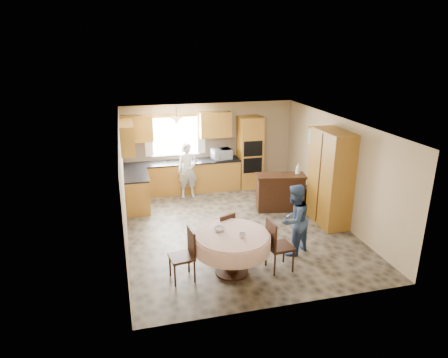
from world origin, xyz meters
TOP-DOWN VIEW (x-y plane):
  - floor at (0.00, 0.00)m, footprint 5.00×6.00m
  - ceiling at (0.00, 0.00)m, footprint 5.00×6.00m
  - wall_back at (0.00, 3.00)m, footprint 5.00×0.02m
  - wall_front at (0.00, -3.00)m, footprint 5.00×0.02m
  - wall_left at (-2.50, 0.00)m, footprint 0.02×6.00m
  - wall_right at (2.50, 0.00)m, footprint 0.02×6.00m
  - window at (-1.00, 2.98)m, footprint 1.40×0.03m
  - curtain_left at (-1.75, 2.93)m, footprint 0.22×0.02m
  - curtain_right at (-0.25, 2.93)m, footprint 0.22×0.02m
  - base_cab_back at (-0.85, 2.70)m, footprint 3.30×0.60m
  - counter_back at (-0.85, 2.70)m, footprint 3.30×0.64m
  - base_cab_left at (-2.20, 1.80)m, footprint 0.60×1.20m
  - counter_left at (-2.20, 1.80)m, footprint 0.64×1.20m
  - backsplash at (-0.85, 2.99)m, footprint 3.30×0.02m
  - wall_cab_left at (-2.05, 2.83)m, footprint 0.85×0.33m
  - wall_cab_right at (0.15, 2.83)m, footprint 0.90×0.33m
  - wall_cab_side at (-2.33, 1.80)m, footprint 0.33×1.20m
  - oven_tower at (1.15, 2.69)m, footprint 0.66×0.62m
  - oven_upper at (1.15, 2.38)m, footprint 0.56×0.01m
  - oven_lower at (1.15, 2.38)m, footprint 0.56×0.01m
  - pendant at (-1.00, 2.50)m, footprint 0.36×0.36m
  - sideboard at (1.38, 0.80)m, footprint 1.32×0.72m
  - space_heater at (2.20, 0.76)m, footprint 0.44×0.33m
  - cupboard at (2.22, -0.21)m, footprint 0.59×1.18m
  - dining_table at (-0.62, -1.82)m, footprint 1.42×1.42m
  - chair_left at (-1.48, -1.79)m, footprint 0.48×0.48m
  - chair_back at (-0.57, -1.07)m, footprint 0.51×0.51m
  - chair_right at (0.22, -1.91)m, footprint 0.48×0.48m
  - framed_picture at (2.47, 1.31)m, footprint 0.06×0.62m
  - microwave at (0.28, 2.65)m, footprint 0.61×0.46m
  - person_sink at (-0.77, 2.30)m, footprint 0.58×0.39m
  - person_dining at (0.80, -1.39)m, footprint 0.91×0.86m
  - bowl_sideboard at (0.98, 0.80)m, footprint 0.23×0.23m
  - bottle_sideboard at (1.84, 0.80)m, footprint 0.16×0.16m
  - cup_table at (-0.47, -2.00)m, footprint 0.14×0.14m
  - bowl_table at (-0.81, -1.63)m, footprint 0.23×0.23m

SIDE VIEW (x-z plane):
  - floor at x=0.00m, z-range -0.01..0.01m
  - space_heater at x=2.20m, z-range 0.00..0.58m
  - base_cab_back at x=-0.85m, z-range 0.00..0.88m
  - base_cab_left at x=-2.20m, z-range 0.00..0.88m
  - sideboard at x=1.38m, z-range 0.00..0.89m
  - chair_back at x=-0.57m, z-range 0.05..0.95m
  - chair_left at x=-1.48m, z-range 0.05..1.03m
  - chair_right at x=0.22m, z-range 0.05..1.08m
  - dining_table at x=-0.62m, z-range 0.23..1.04m
  - person_dining at x=0.80m, z-range 0.00..1.49m
  - oven_lower at x=1.15m, z-range 0.53..0.97m
  - person_sink at x=-0.77m, z-range 0.00..1.55m
  - bowl_table at x=-0.81m, z-range 0.81..0.88m
  - cup_table at x=-0.47m, z-range 0.81..0.90m
  - counter_back at x=-0.85m, z-range 0.88..0.92m
  - counter_left at x=-2.20m, z-range 0.88..0.92m
  - bowl_sideboard at x=0.98m, z-range 0.89..0.95m
  - bottle_sideboard at x=1.84m, z-range 0.89..1.21m
  - oven_tower at x=1.15m, z-range 0.00..2.12m
  - microwave at x=0.28m, z-range 0.92..1.22m
  - cupboard at x=2.22m, z-range 0.00..2.26m
  - backsplash at x=-0.85m, z-range 0.90..1.46m
  - wall_back at x=0.00m, z-range 0.00..2.50m
  - wall_front at x=0.00m, z-range 0.00..2.50m
  - wall_left at x=-2.50m, z-range 0.00..2.50m
  - wall_right at x=2.50m, z-range 0.00..2.50m
  - oven_upper at x=1.15m, z-range 1.02..1.48m
  - window at x=-1.00m, z-range 1.05..2.15m
  - curtain_left at x=-1.75m, z-range 1.08..2.22m
  - curtain_right at x=-0.25m, z-range 1.08..2.22m
  - framed_picture at x=2.47m, z-range 1.49..2.00m
  - wall_cab_left at x=-2.05m, z-range 1.55..2.27m
  - wall_cab_right at x=0.15m, z-range 1.55..2.27m
  - wall_cab_side at x=-2.33m, z-range 1.55..2.27m
  - pendant at x=-1.00m, z-range 2.03..2.21m
  - ceiling at x=0.00m, z-range 2.50..2.50m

